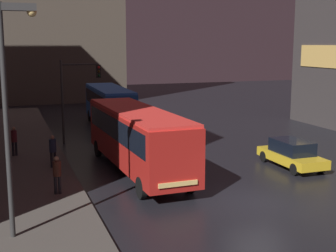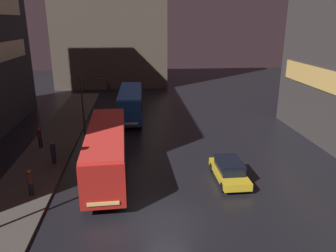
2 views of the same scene
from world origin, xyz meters
name	(u,v)px [view 2 (image 2 of 2)]	position (x,y,z in m)	size (l,w,h in m)	color
ground_plane	(167,222)	(0.00, 0.00, 0.00)	(120.00, 120.00, 0.00)	black
sidewalk_left	(45,156)	(-9.00, 10.00, 0.07)	(4.00, 48.00, 0.15)	#47423D
building_far_backdrop	(110,7)	(-5.34, 43.18, 12.78)	(18.07, 12.00, 25.57)	#4C4238
bus_near	(107,147)	(-3.69, 6.43, 2.10)	(2.97, 11.52, 3.40)	#AD1E19
bus_far	(131,101)	(-2.13, 20.44, 2.03)	(2.71, 10.00, 3.30)	#194793
car_taxi	(229,170)	(4.74, 4.56, 0.78)	(1.88, 4.45, 1.53)	gold
pedestrian_near	(40,136)	(-9.83, 11.89, 1.18)	(0.40, 0.40, 1.77)	black
pedestrian_mid	(53,150)	(-7.91, 8.36, 1.21)	(0.38, 0.38, 1.78)	black
pedestrian_far	(30,180)	(-8.20, 3.55, 1.18)	(0.42, 0.42, 1.74)	black
traffic_light_main	(92,96)	(-5.57, 15.08, 3.87)	(2.76, 0.35, 5.75)	#2D2D2D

